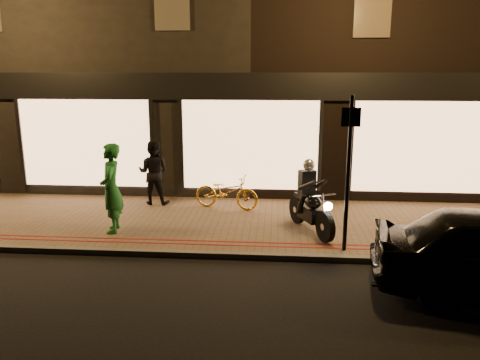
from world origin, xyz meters
name	(u,v)px	position (x,y,z in m)	size (l,w,h in m)	color
ground	(238,260)	(0.00, 0.00, 0.00)	(90.00, 90.00, 0.00)	black
sidewalk	(245,224)	(0.00, 2.00, 0.06)	(50.00, 4.00, 0.12)	brown
kerb_stone	(238,256)	(0.00, 0.05, 0.06)	(50.00, 0.14, 0.12)	#59544C
red_kerb_lines	(240,244)	(0.00, 0.55, 0.12)	(50.00, 0.26, 0.01)	maroon
building_row	(259,51)	(0.00, 8.99, 4.25)	(48.00, 10.11, 8.50)	black
motorcycle	(310,204)	(1.45, 1.44, 0.73)	(0.92, 1.83, 1.59)	black
sign_post	(348,166)	(2.07, 0.39, 1.80)	(0.35, 0.10, 3.00)	black
bicycle_gold	(226,192)	(-0.54, 3.01, 0.56)	(0.58, 1.66, 0.87)	gold
person_green	(111,188)	(-2.82, 1.09, 1.09)	(0.71, 0.46, 1.94)	#1C692B
person_dark	(153,172)	(-2.49, 3.33, 0.96)	(0.82, 0.64, 1.68)	black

